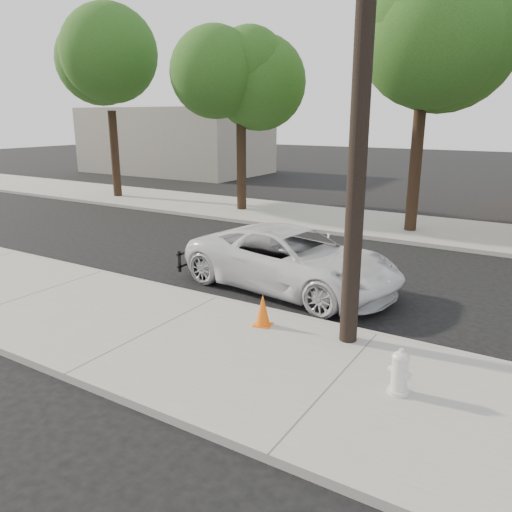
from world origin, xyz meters
The scene contains 12 objects.
ground centered at (0.00, 0.00, 0.00)m, with size 120.00×120.00×0.00m, color black.
near_sidewalk centered at (0.00, -4.30, 0.07)m, with size 90.00×4.40×0.15m, color gray.
far_sidewalk centered at (0.00, 8.50, 0.07)m, with size 90.00×5.00×0.15m, color gray.
curb_near centered at (0.00, -2.10, 0.07)m, with size 90.00×0.12×0.16m, color #9E9B93.
building_far centered at (-20.00, 20.00, 2.50)m, with size 14.00×8.00×5.00m, color gray.
utility_pole centered at (3.60, -2.70, 4.70)m, with size 1.40×0.34×9.00m.
tree_a centered at (-13.80, 7.85, 6.53)m, with size 4.65×4.50×9.00m.
tree_b centered at (-5.81, 8.06, 6.15)m, with size 4.34×4.20×8.45m.
tree_c centered at (2.22, 7.64, 6.91)m, with size 4.96×4.80×9.55m.
police_cruiser centered at (1.07, -0.24, 0.80)m, with size 2.66×5.77×1.60m, color silver.
fire_hydrant centered at (5.00, -4.12, 0.49)m, with size 0.38×0.34×0.71m.
traffic_cone centered at (1.81, -2.96, 0.48)m, with size 0.41×0.41×0.68m.
Camera 1 is at (6.76, -11.28, 4.38)m, focal length 35.00 mm.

